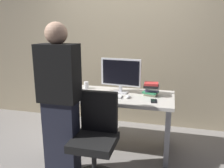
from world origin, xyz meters
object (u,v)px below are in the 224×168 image
Objects in this scene: mouse at (128,97)px; book_stack at (151,89)px; monitor at (121,74)px; keyboard at (105,96)px; cup_by_monitor at (86,85)px; cell_phone at (154,101)px; person_at_desk at (60,102)px; desk at (113,110)px; office_chair at (96,142)px; cup_near_keyboard at (73,91)px.

book_stack is at bearing 32.72° from mouse.
mouse is (0.14, -0.21, -0.24)m from monitor.
keyboard is 0.49m from cup_by_monitor.
keyboard reaches higher than cell_phone.
cup_by_monitor is (-0.07, 0.94, -0.05)m from person_at_desk.
cell_phone is (0.54, -0.17, 0.23)m from desk.
cup_by_monitor is at bearing 155.88° from desk.
office_chair is 4.35× the size of book_stack.
monitor reaches higher than cup_by_monitor.
cup_by_monitor is (-0.66, 0.30, 0.03)m from mouse.
cup_near_keyboard is at bearing -176.95° from mouse.
cup_near_keyboard is at bearing 178.91° from keyboard.
desk is 2.87× the size of monitor.
book_stack is (0.48, 0.07, 0.31)m from desk.
cell_phone reaches higher than desk.
mouse is (0.29, 0.02, 0.01)m from keyboard.
office_chair is 9.76× the size of cup_by_monitor.
office_chair reaches higher than cup_near_keyboard.
person_at_desk is 0.94m from cup_by_monitor.
person_at_desk is 17.02× the size of cup_by_monitor.
cup_near_keyboard is (-0.49, -0.14, 0.27)m from desk.
monitor reaches higher than book_stack.
mouse is 0.69× the size of cell_phone.
monitor is at bearing 84.99° from office_chair.
book_stack is (0.93, -0.13, 0.04)m from cup_by_monitor.
cup_by_monitor is at bearing 94.34° from person_at_desk.
book_stack is (0.56, 0.19, 0.08)m from keyboard.
cup_near_keyboard reaches higher than cell_phone.
office_chair reaches higher than desk.
cup_by_monitor is at bearing 155.38° from mouse.
office_chair reaches higher than cell_phone.
monitor is at bearing 143.73° from cell_phone.
person_at_desk is 0.87m from mouse.
cup_by_monitor reaches higher than mouse.
office_chair is (0.00, -0.72, -0.09)m from desk.
monitor is 5.60× the size of cup_by_monitor.
mouse is (0.22, -0.10, 0.24)m from desk.
cup_by_monitor reaches higher than cell_phone.
office_chair is 0.57× the size of person_at_desk.
book_stack is (0.41, -0.04, -0.17)m from monitor.
book_stack reaches higher than mouse.
office_chair is at bearing -64.08° from cup_by_monitor.
person_at_desk is 0.61m from cup_near_keyboard.
person_at_desk is at bearing -119.38° from keyboard.
book_stack is (0.27, 0.17, 0.07)m from mouse.
person_at_desk reaches higher than cup_near_keyboard.
cup_near_keyboard reaches higher than keyboard.
cup_near_keyboard is (-0.71, -0.04, 0.03)m from mouse.
mouse is at bearing 70.97° from office_chair.
monitor is 6.18× the size of cup_near_keyboard.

